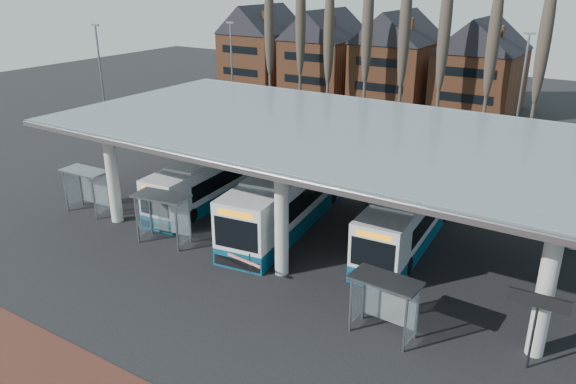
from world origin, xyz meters
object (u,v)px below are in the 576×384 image
Objects in this scene: shelter_0 at (88,181)px; shelter_2 at (386,293)px; shelter_1 at (164,207)px; bus_1 at (291,195)px; bus_2 at (410,215)px; bus_0 at (211,179)px.

shelter_2 is (20.97, -2.12, -0.09)m from shelter_0.
shelter_1 is 13.93m from shelter_2.
bus_1 reaches higher than bus_2.
bus_0 is 17.54m from shelter_2.
shelter_0 is at bearing -163.77° from bus_2.
bus_2 is at bearing 0.49° from bus_0.
bus_2 reaches higher than shelter_2.
shelter_0 is (-5.24, -5.60, 0.57)m from bus_0.
bus_0 is at bearing -178.68° from bus_2.
bus_0 is 6.39m from bus_1.
bus_2 is (6.97, 1.40, -0.19)m from bus_1.
bus_0 is at bearing 98.55° from shelter_1.
shelter_0 is (-18.60, -6.84, 0.48)m from bus_2.
shelter_1 reaches higher than shelter_2.
shelter_0 reaches higher than shelter_2.
shelter_1 is at bearing 176.98° from shelter_2.
bus_1 reaches higher than shelter_0.
shelter_2 is at bearing -46.78° from bus_1.
bus_1 is 12.84m from shelter_0.
shelter_1 is (-11.47, -7.47, 0.55)m from bus_2.
bus_2 is (13.36, 1.23, 0.09)m from bus_0.
bus_2 is 9.27m from shelter_2.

